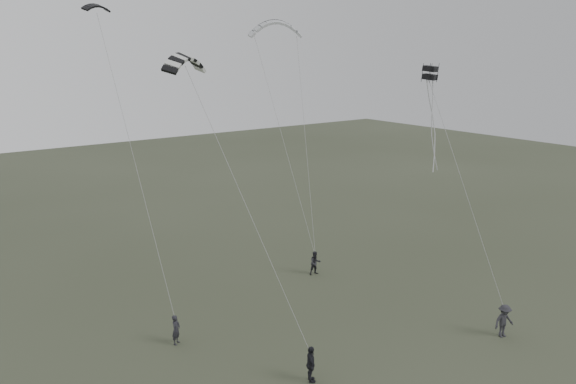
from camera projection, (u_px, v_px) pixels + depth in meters
ground at (334, 352)px, 27.26m from camera, size 140.00×140.00×0.00m
flyer_left at (176, 330)px, 27.86m from camera, size 0.67×0.63×1.53m
flyer_right at (315, 263)px, 36.59m from camera, size 0.88×0.76×1.57m
flyer_center at (311, 364)px, 24.62m from camera, size 0.83×1.07×1.69m
flyer_far at (504, 321)px, 28.52m from camera, size 1.25×0.89×1.75m
kite_dark_small at (96, 5)px, 30.56m from camera, size 1.68×1.06×0.63m
kite_pale_large at (276, 22)px, 38.95m from camera, size 3.90×2.72×1.72m
kite_striped at (185, 57)px, 25.19m from camera, size 2.85×2.27×1.26m
kite_box at (430, 73)px, 30.58m from camera, size 0.90×0.94×0.80m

